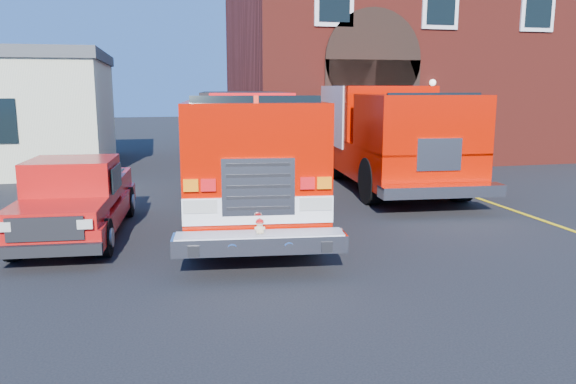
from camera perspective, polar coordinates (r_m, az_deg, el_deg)
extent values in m
plane|color=black|center=(10.90, -1.44, -5.59)|extent=(100.00, 100.00, 0.00)
cube|color=yellow|center=(14.49, 23.74, -2.40)|extent=(0.12, 3.00, 0.01)
cube|color=yellow|center=(16.93, 17.71, -0.23)|extent=(0.12, 3.00, 0.01)
cube|color=yellow|center=(19.52, 13.23, 1.38)|extent=(0.12, 3.00, 0.01)
cube|color=maroon|center=(26.69, 11.75, 12.45)|extent=(15.00, 10.00, 8.00)
cube|color=black|center=(20.71, 8.52, 7.61)|extent=(3.60, 0.12, 4.00)
cylinder|color=black|center=(20.70, 8.68, 13.15)|extent=(3.60, 0.12, 3.60)
cube|color=black|center=(21.90, 15.26, 18.02)|extent=(1.40, 0.10, 1.80)
cube|color=black|center=(24.01, 24.08, 16.80)|extent=(1.40, 0.10, 1.80)
cylinder|color=black|center=(10.61, -9.33, -3.12)|extent=(0.47, 1.13, 1.09)
cylinder|color=black|center=(10.72, 2.44, -2.85)|extent=(0.47, 1.13, 1.09)
cube|color=#C31000|center=(13.67, -4.15, 1.34)|extent=(3.51, 9.18, 0.89)
cube|color=#C31000|center=(15.81, -4.55, 6.76)|extent=(2.98, 4.63, 1.59)
cube|color=#C31000|center=(10.66, -3.59, 5.19)|extent=(2.84, 3.45, 1.49)
cube|color=black|center=(9.39, -3.23, 6.90)|extent=(2.18, 0.33, 0.93)
cube|color=red|center=(10.61, -3.64, 9.63)|extent=(1.62, 0.52, 0.14)
cube|color=white|center=(9.22, -3.01, -1.91)|extent=(2.48, 0.35, 0.44)
cube|color=silver|center=(9.14, -3.03, 0.51)|extent=(1.19, 0.20, 0.93)
cube|color=silver|center=(9.07, -2.87, -5.17)|extent=(2.83, 0.87, 0.28)
cube|color=#B7B7BF|center=(15.82, -9.12, 6.66)|extent=(0.46, 3.56, 1.29)
cube|color=#B7B7BF|center=(15.91, -0.01, 6.82)|extent=(0.46, 3.56, 1.29)
sphere|color=beige|center=(9.01, -2.88, -3.83)|extent=(0.16, 0.16, 0.14)
sphere|color=beige|center=(8.98, -2.89, -3.20)|extent=(0.13, 0.13, 0.12)
sphere|color=beige|center=(8.98, -3.18, -2.93)|extent=(0.05, 0.05, 0.04)
sphere|color=beige|center=(8.99, -2.62, -2.91)|extent=(0.05, 0.05, 0.04)
ellipsoid|color=red|center=(8.98, -2.89, -2.97)|extent=(0.13, 0.13, 0.07)
cylinder|color=red|center=(8.97, -2.89, -3.09)|extent=(0.15, 0.15, 0.01)
cylinder|color=black|center=(11.10, -26.16, -4.52)|extent=(0.30, 0.72, 0.71)
cylinder|color=black|center=(10.73, -18.20, -4.44)|extent=(0.30, 0.72, 0.71)
cube|color=#B5100E|center=(12.41, -20.55, -1.96)|extent=(2.15, 4.99, 0.40)
cube|color=#B5100E|center=(10.69, -22.54, -2.09)|extent=(1.73, 1.45, 0.31)
cube|color=#B5100E|center=(12.02, -21.02, 1.06)|extent=(1.75, 1.72, 0.88)
cube|color=#B5100E|center=(13.70, -19.45, 0.76)|extent=(1.77, 1.98, 0.49)
cube|color=black|center=(10.07, -23.41, -5.51)|extent=(1.81, 0.27, 0.19)
cylinder|color=black|center=(14.88, 8.49, 1.11)|extent=(0.49, 1.26, 1.23)
cylinder|color=black|center=(15.77, 17.08, 1.29)|extent=(0.49, 1.26, 1.23)
cube|color=#C31000|center=(18.16, 9.37, 3.86)|extent=(3.51, 9.15, 1.01)
cube|color=#C31000|center=(19.66, 7.98, 8.17)|extent=(3.24, 5.80, 1.68)
cube|color=#C31000|center=(15.12, 13.15, 6.86)|extent=(3.00, 2.90, 1.45)
cube|color=#B7B7BF|center=(19.31, 3.92, 7.87)|extent=(0.42, 4.69, 1.90)
cube|color=#B7B7BF|center=(20.11, 11.87, 7.78)|extent=(0.42, 4.69, 1.90)
cube|color=silver|center=(13.81, 15.35, 0.11)|extent=(3.05, 0.75, 0.28)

